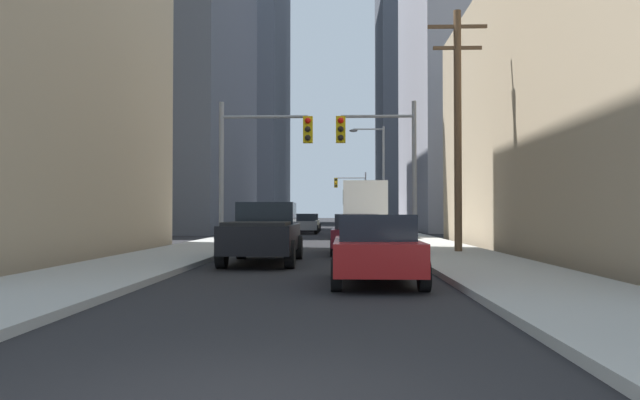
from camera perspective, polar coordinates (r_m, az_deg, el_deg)
sidewalk_left at (r=54.79m, az=-4.33°, el=-2.81°), size 3.38×160.00×0.15m
sidewalk_right at (r=54.65m, az=6.01°, el=-2.81°), size 3.38×160.00×0.15m
city_bus at (r=39.45m, az=4.04°, el=-0.71°), size 2.67×11.53×3.40m
pickup_truck_black at (r=18.87m, az=-5.33°, el=-3.13°), size 2.20×5.42×1.90m
sedan_red at (r=13.30m, az=5.30°, el=-4.60°), size 1.95×4.22×1.52m
sedan_maroon at (r=22.91m, az=3.46°, el=-3.21°), size 1.95×4.24×1.52m
sedan_white at (r=29.76m, az=3.45°, el=-2.76°), size 1.95×4.21×1.52m
sedan_grey at (r=45.67m, az=-1.41°, el=-2.25°), size 1.95×4.25×1.52m
sedan_beige at (r=51.72m, az=-1.05°, el=-2.13°), size 1.95×4.22×1.52m
traffic_signal_near_left at (r=24.17m, az=-5.60°, el=4.66°), size 3.74×0.44×6.00m
traffic_signal_near_right at (r=24.03m, az=5.74°, el=4.63°), size 3.19×0.44×6.00m
traffic_signal_far_right at (r=65.37m, az=3.04°, el=0.90°), size 3.50×0.44×6.00m
utility_pole_right at (r=23.06m, az=12.90°, el=6.92°), size 2.20×0.28×9.10m
street_lamp_right at (r=41.25m, az=5.51°, el=2.90°), size 2.41×0.32×7.50m
building_left_mid_office at (r=58.24m, az=-18.12°, el=13.76°), size 20.82×23.66×33.18m
building_left_far_tower at (r=102.87m, az=-10.82°, el=15.08°), size 25.52×28.34×60.94m
building_right_mid_block at (r=60.41m, az=16.48°, el=13.70°), size 16.38×21.83×34.20m
building_right_far_highrise at (r=102.89m, az=10.23°, el=15.99°), size 16.16×19.29×64.09m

